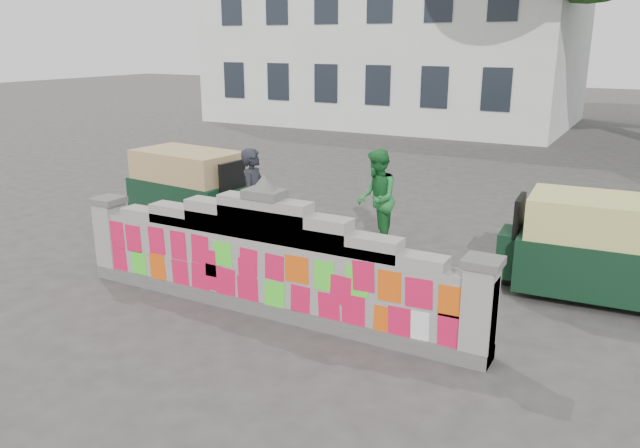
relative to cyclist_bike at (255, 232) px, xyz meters
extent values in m
plane|color=#383533|center=(1.38, -1.73, -0.52)|extent=(100.00, 100.00, 0.00)
cube|color=#4C4C49|center=(1.38, -1.73, -0.42)|extent=(6.40, 0.42, 0.20)
cube|color=gray|center=(1.38, -1.73, 0.08)|extent=(6.40, 0.32, 1.00)
cube|color=gray|center=(1.38, -1.73, 0.65)|extent=(5.20, 0.32, 0.14)
cube|color=gray|center=(1.38, -1.73, 0.72)|extent=(4.00, 0.32, 0.28)
cube|color=gray|center=(1.38, -1.73, 0.80)|extent=(2.60, 0.32, 0.44)
cube|color=gray|center=(1.38, -1.73, 0.87)|extent=(1.40, 0.32, 0.58)
cube|color=#4C4C49|center=(1.38, -1.73, 1.22)|extent=(0.55, 0.36, 0.12)
cone|color=#4C4C49|center=(1.38, -1.73, 1.38)|extent=(0.36, 0.36, 0.22)
cube|color=gray|center=(-1.64, -1.73, 0.10)|extent=(0.36, 0.40, 1.24)
cube|color=#4C4C49|center=(-1.64, -1.73, 0.76)|extent=(0.44, 0.44, 0.10)
cube|color=gray|center=(4.40, -1.73, 0.10)|extent=(0.36, 0.40, 1.24)
cube|color=#4C4C49|center=(4.40, -1.73, 0.76)|extent=(0.44, 0.44, 0.10)
cube|color=silver|center=(-5.62, 20.27, 3.48)|extent=(16.00, 10.00, 8.00)
imported|color=black|center=(0.00, 0.00, 0.00)|extent=(2.06, 1.05, 1.03)
imported|color=black|center=(0.00, 0.00, 0.36)|extent=(0.53, 0.71, 1.75)
imported|color=#207832|center=(1.53, 1.75, 0.41)|extent=(1.03, 1.12, 1.85)
cube|color=black|center=(-2.59, 1.30, 0.03)|extent=(2.52, 1.53, 0.80)
cube|color=tan|center=(-2.59, 1.30, 0.74)|extent=(2.31, 1.46, 0.60)
cube|color=black|center=(-1.34, 1.18, 0.03)|extent=(0.57, 0.75, 0.70)
cube|color=black|center=(-1.34, 1.18, 0.64)|extent=(0.15, 0.71, 0.60)
cylinder|color=black|center=(-1.24, 1.17, -0.27)|extent=(0.51, 0.17, 0.50)
cylinder|color=black|center=(-3.54, 0.84, -0.27)|extent=(0.51, 0.17, 0.50)
cylinder|color=black|center=(-3.43, 1.94, -0.27)|extent=(0.51, 0.17, 0.50)
cube|color=black|center=(5.50, 1.07, 0.04)|extent=(2.49, 1.45, 0.80)
cube|color=#C4C068|center=(5.50, 1.07, 0.74)|extent=(2.28, 1.39, 0.60)
cube|color=black|center=(4.25, 0.99, 0.04)|extent=(0.55, 0.73, 0.70)
cube|color=black|center=(4.25, 0.99, 0.64)|extent=(0.12, 0.71, 0.60)
cylinder|color=black|center=(4.15, 0.99, -0.26)|extent=(0.51, 0.15, 0.50)
camera|label=1|loc=(6.02, -8.58, 3.22)|focal=35.00mm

